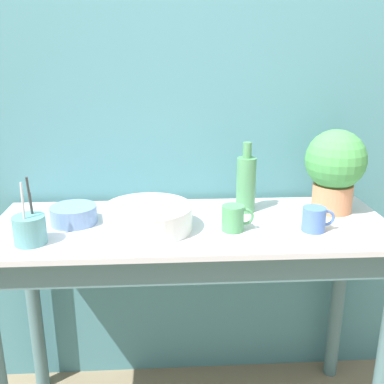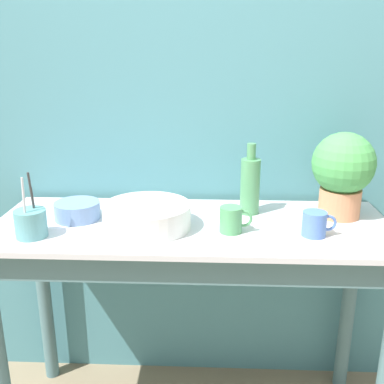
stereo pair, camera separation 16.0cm
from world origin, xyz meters
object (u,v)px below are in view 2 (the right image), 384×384
(potted_plant, at_px, (343,170))
(mug_green, at_px, (232,220))
(bowl_wash_large, at_px, (147,216))
(utensil_cup, at_px, (31,223))
(bottle_tall, at_px, (250,185))
(mug_blue, at_px, (315,224))
(bowl_small_blue, at_px, (77,210))

(potted_plant, xyz_separation_m, mug_green, (-0.41, -0.18, -0.13))
(bowl_wash_large, height_order, utensil_cup, utensil_cup)
(bottle_tall, height_order, mug_blue, bottle_tall)
(potted_plant, bearing_deg, utensil_cup, -167.26)
(bowl_small_blue, bearing_deg, utensil_cup, -121.54)
(bowl_small_blue, distance_m, utensil_cup, 0.20)
(mug_green, xyz_separation_m, utensil_cup, (-0.68, -0.07, 0.00))
(bowl_small_blue, bearing_deg, mug_blue, -8.32)
(utensil_cup, bearing_deg, mug_blue, 2.94)
(potted_plant, bearing_deg, mug_green, -156.82)
(bowl_wash_large, height_order, bottle_tall, bottle_tall)
(bowl_small_blue, bearing_deg, mug_green, -10.37)
(bowl_small_blue, bearing_deg, bowl_wash_large, -15.53)
(mug_green, bearing_deg, bottle_tall, 68.82)
(bottle_tall, distance_m, bowl_small_blue, 0.66)
(bowl_wash_large, bearing_deg, utensil_cup, -165.51)
(bottle_tall, distance_m, mug_green, 0.22)
(bottle_tall, xyz_separation_m, bowl_small_blue, (-0.65, -0.09, -0.08))
(bowl_wash_large, bearing_deg, bottle_tall, 24.24)
(bowl_wash_large, relative_size, utensil_cup, 1.40)
(mug_green, height_order, utensil_cup, utensil_cup)
(mug_blue, bearing_deg, utensil_cup, -177.06)
(potted_plant, relative_size, utensil_cup, 1.44)
(potted_plant, distance_m, mug_blue, 0.27)
(potted_plant, height_order, bowl_wash_large, potted_plant)
(utensil_cup, bearing_deg, bottle_tall, 19.48)
(bowl_wash_large, relative_size, mug_green, 2.75)
(potted_plant, bearing_deg, bowl_small_blue, -175.76)
(bottle_tall, xyz_separation_m, mug_green, (-0.08, -0.20, -0.07))
(bottle_tall, relative_size, mug_green, 2.42)
(potted_plant, xyz_separation_m, bowl_wash_large, (-0.71, -0.15, -0.14))
(mug_blue, bearing_deg, mug_green, 175.90)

